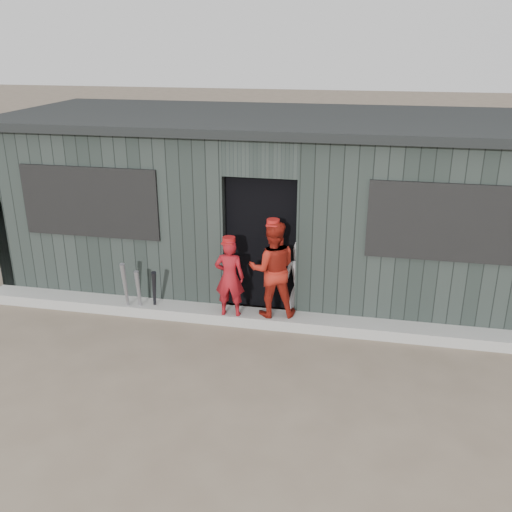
% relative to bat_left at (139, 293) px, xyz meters
% --- Properties ---
extents(ground, '(80.00, 80.00, 0.00)m').
position_rel_bat_left_xyz_m(ground, '(1.65, -1.71, -0.35)').
color(ground, brown).
rests_on(ground, ground).
extents(curb, '(8.00, 0.36, 0.15)m').
position_rel_bat_left_xyz_m(curb, '(1.65, 0.11, -0.28)').
color(curb, '#999994').
rests_on(curb, ground).
extents(bat_left, '(0.10, 0.19, 0.71)m').
position_rel_bat_left_xyz_m(bat_left, '(0.00, 0.00, 0.00)').
color(bat_left, gray).
rests_on(bat_left, ground).
extents(bat_mid, '(0.13, 0.28, 0.85)m').
position_rel_bat_left_xyz_m(bat_mid, '(-0.16, -0.07, 0.07)').
color(bat_mid, gray).
rests_on(bat_mid, ground).
extents(bat_right, '(0.20, 0.31, 0.73)m').
position_rel_bat_left_xyz_m(bat_right, '(0.22, 0.03, 0.01)').
color(bat_right, black).
rests_on(bat_right, ground).
extents(player_red_left, '(0.42, 0.29, 1.09)m').
position_rel_bat_left_xyz_m(player_red_left, '(1.31, 0.01, 0.34)').
color(player_red_left, maroon).
rests_on(player_red_left, curb).
extents(player_red_right, '(0.74, 0.63, 1.33)m').
position_rel_bat_left_xyz_m(player_red_right, '(1.87, 0.14, 0.46)').
color(player_red_right, maroon).
rests_on(player_red_right, curb).
extents(player_grey_back, '(0.66, 0.57, 1.14)m').
position_rel_bat_left_xyz_m(player_grey_back, '(2.22, 0.50, 0.22)').
color(player_grey_back, '#A2A2A2').
rests_on(player_grey_back, ground).
extents(dugout, '(8.30, 3.30, 2.62)m').
position_rel_bat_left_xyz_m(dugout, '(1.65, 1.80, 0.93)').
color(dugout, black).
rests_on(dugout, ground).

